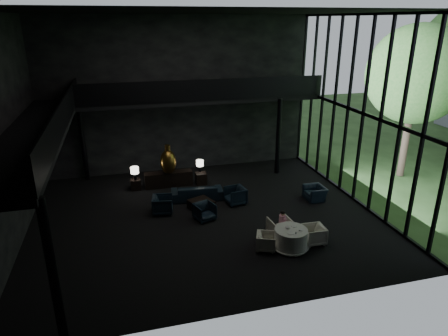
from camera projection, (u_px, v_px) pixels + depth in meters
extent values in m
cube|color=black|center=(205.00, 217.00, 16.70)|extent=(14.00, 12.00, 0.02)
cube|color=black|center=(202.00, 12.00, 13.90)|extent=(14.00, 12.00, 0.02)
cube|color=black|center=(179.00, 96.00, 20.73)|extent=(14.00, 0.04, 8.00)
cube|color=black|center=(255.00, 181.00, 9.87)|extent=(14.00, 0.04, 8.00)
cube|color=black|center=(3.00, 136.00, 13.62)|extent=(0.04, 12.00, 8.00)
cube|color=black|center=(35.00, 134.00, 13.86)|extent=(2.00, 12.00, 0.25)
cube|color=black|center=(202.00, 99.00, 20.07)|extent=(12.00, 2.00, 0.25)
cube|color=black|center=(63.00, 116.00, 13.89)|extent=(0.06, 12.00, 1.00)
cube|color=black|center=(206.00, 90.00, 18.95)|extent=(12.00, 0.06, 1.00)
cylinder|color=black|center=(53.00, 273.00, 9.64)|extent=(0.24, 0.24, 4.00)
cylinder|color=black|center=(83.00, 142.00, 19.96)|extent=(0.24, 0.24, 4.00)
cylinder|color=black|center=(278.00, 137.00, 20.78)|extent=(0.24, 0.24, 4.00)
cylinder|color=#382D23|center=(407.00, 130.00, 20.30)|extent=(0.36, 0.36, 4.90)
sphere|color=#2B5E21|center=(416.00, 74.00, 19.32)|extent=(4.80, 4.80, 4.80)
cube|color=black|center=(169.00, 179.00, 19.66)|extent=(2.32, 0.53, 0.74)
ellipsoid|color=olive|center=(168.00, 162.00, 19.13)|extent=(0.77, 0.77, 1.20)
cylinder|color=olive|center=(167.00, 148.00, 18.88)|extent=(0.26, 0.26, 0.24)
cube|color=black|center=(136.00, 184.00, 19.31)|extent=(0.47, 0.47, 0.52)
cylinder|color=black|center=(135.00, 177.00, 19.10)|extent=(0.12, 0.12, 0.34)
cylinder|color=white|center=(135.00, 170.00, 18.98)|extent=(0.39, 0.39, 0.31)
cube|color=black|center=(201.00, 178.00, 19.95)|extent=(0.52, 0.52, 0.57)
cylinder|color=black|center=(200.00, 169.00, 19.97)|extent=(0.11, 0.11, 0.32)
cylinder|color=white|center=(200.00, 163.00, 19.87)|extent=(0.36, 0.36, 0.29)
imported|color=black|center=(197.00, 189.00, 18.19)|extent=(2.63, 0.98, 1.01)
imported|color=black|center=(162.00, 203.00, 16.86)|extent=(0.97, 1.02, 0.93)
imported|color=black|center=(235.00, 194.00, 17.74)|extent=(0.98, 1.03, 0.93)
imported|color=#162A39|center=(205.00, 211.00, 16.35)|extent=(0.94, 0.91, 0.78)
imported|color=black|center=(315.00, 192.00, 18.18)|extent=(0.58, 0.87, 0.75)
cube|color=black|center=(201.00, 205.00, 17.31)|extent=(1.18, 1.18, 0.40)
cylinder|color=white|center=(291.00, 239.00, 14.29)|extent=(1.19, 1.19, 0.75)
cone|color=white|center=(290.00, 247.00, 14.40)|extent=(1.34, 1.34, 0.10)
imported|color=silver|center=(280.00, 226.00, 15.04)|extent=(0.90, 0.85, 0.87)
imported|color=silver|center=(314.00, 234.00, 14.61)|extent=(0.69, 0.74, 0.74)
imported|color=silver|center=(266.00, 242.00, 14.23)|extent=(0.74, 0.76, 0.61)
cylinder|color=#C794A6|center=(282.00, 220.00, 15.10)|extent=(0.26, 0.26, 0.37)
sphere|color=#D8A884|center=(283.00, 213.00, 15.00)|extent=(0.19, 0.19, 0.19)
ellipsoid|color=black|center=(283.00, 212.00, 14.99)|extent=(0.19, 0.19, 0.13)
cylinder|color=white|center=(291.00, 233.00, 13.92)|extent=(0.30, 0.30, 0.02)
cylinder|color=white|center=(294.00, 226.00, 14.38)|extent=(0.22, 0.22, 0.01)
cylinder|color=white|center=(301.00, 230.00, 14.11)|extent=(0.21, 0.21, 0.01)
cylinder|color=white|center=(300.00, 230.00, 14.05)|extent=(0.10, 0.10, 0.06)
ellipsoid|color=white|center=(288.00, 227.00, 14.23)|extent=(0.17, 0.17, 0.09)
cylinder|color=#99999E|center=(296.00, 233.00, 13.87)|extent=(0.06, 0.06, 0.06)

